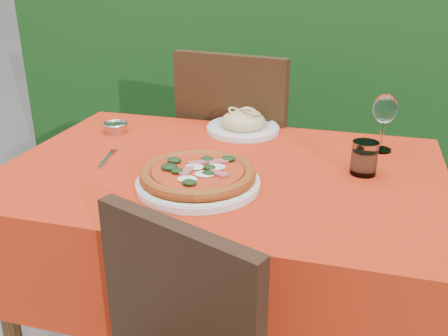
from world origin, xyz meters
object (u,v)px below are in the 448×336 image
(chair_far, at_px, (240,154))
(steel_ramekin, at_px, (116,128))
(fork, at_px, (106,160))
(pizza_plate, at_px, (198,177))
(wine_glass, at_px, (385,111))
(water_glass, at_px, (364,160))
(pasta_plate, at_px, (243,124))

(chair_far, distance_m, steel_ramekin, 0.55)
(fork, relative_size, steel_ramekin, 2.12)
(pizza_plate, xyz_separation_m, wine_glass, (0.47, 0.42, 0.10))
(water_glass, distance_m, wine_glass, 0.23)
(pasta_plate, xyz_separation_m, wine_glass, (0.46, -0.07, 0.10))
(chair_far, relative_size, water_glass, 10.42)
(fork, bearing_deg, wine_glass, 10.36)
(water_glass, bearing_deg, pasta_plate, 146.24)
(water_glass, height_order, steel_ramekin, water_glass)
(pasta_plate, height_order, fork, pasta_plate)
(fork, height_order, steel_ramekin, steel_ramekin)
(chair_far, distance_m, fork, 0.70)
(pasta_plate, relative_size, steel_ramekin, 3.22)
(water_glass, bearing_deg, steel_ramekin, 169.77)
(chair_far, bearing_deg, fork, 76.51)
(wine_glass, relative_size, steel_ramekin, 2.34)
(pasta_plate, bearing_deg, wine_glass, -8.68)
(steel_ramekin, bearing_deg, fork, -69.28)
(pasta_plate, height_order, water_glass, water_glass)
(fork, bearing_deg, steel_ramekin, 99.55)
(water_glass, xyz_separation_m, wine_glass, (0.05, 0.21, 0.09))
(chair_far, xyz_separation_m, steel_ramekin, (-0.36, -0.36, 0.19))
(water_glass, relative_size, steel_ramekin, 1.20)
(chair_far, height_order, pasta_plate, chair_far)
(chair_far, distance_m, pasta_plate, 0.32)
(wine_glass, height_order, fork, wine_glass)
(water_glass, height_order, fork, water_glass)
(pizza_plate, bearing_deg, steel_ramekin, 139.64)
(pizza_plate, height_order, fork, pizza_plate)
(pizza_plate, relative_size, pasta_plate, 1.44)
(pasta_plate, relative_size, water_glass, 2.68)
(chair_far, height_order, pizza_plate, chair_far)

